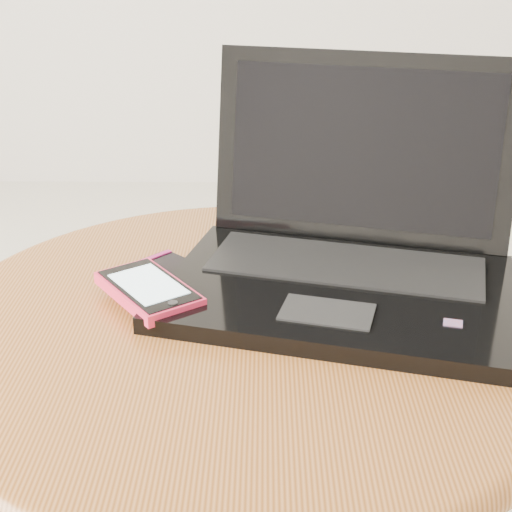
{
  "coord_description": "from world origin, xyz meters",
  "views": [
    {
      "loc": [
        -0.01,
        -0.61,
        0.88
      ],
      "look_at": [
        -0.02,
        0.07,
        0.57
      ],
      "focal_mm": 53.44,
      "sensor_mm": 36.0,
      "label": 1
    }
  ],
  "objects": [
    {
      "name": "table",
      "position": [
        -0.03,
        0.06,
        0.4
      ],
      "size": [
        0.64,
        0.64,
        0.51
      ],
      "color": "brown",
      "rests_on": "ground"
    },
    {
      "name": "laptop",
      "position": [
        0.07,
        0.13,
        0.55
      ],
      "size": [
        0.41,
        0.37,
        0.23
      ],
      "color": "black",
      "rests_on": "table"
    },
    {
      "name": "phone_black",
      "position": [
        -0.1,
        0.13,
        0.52
      ],
      "size": [
        0.14,
        0.14,
        0.01
      ],
      "color": "black",
      "rests_on": "table"
    },
    {
      "name": "phone_pink",
      "position": [
        -0.13,
        0.08,
        0.53
      ],
      "size": [
        0.12,
        0.14,
        0.01
      ],
      "color": "#D32445",
      "rests_on": "phone_black"
    }
  ]
}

